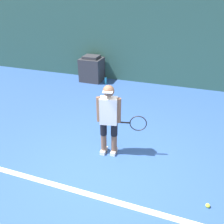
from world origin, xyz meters
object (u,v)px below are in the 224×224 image
(covered_chair, at_px, (92,69))
(tennis_player, at_px, (110,118))
(tennis_ball, at_px, (208,206))
(water_bottle, at_px, (106,80))

(covered_chair, bearing_deg, tennis_player, -61.91)
(tennis_player, height_order, tennis_ball, tennis_player)
(tennis_player, bearing_deg, tennis_ball, -33.59)
(tennis_player, relative_size, water_bottle, 5.52)
(water_bottle, bearing_deg, tennis_player, -68.41)
(tennis_player, distance_m, covered_chair, 4.63)
(covered_chair, height_order, water_bottle, covered_chair)
(tennis_ball, height_order, covered_chair, covered_chair)
(tennis_ball, distance_m, covered_chair, 6.38)
(tennis_player, height_order, water_bottle, tennis_player)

